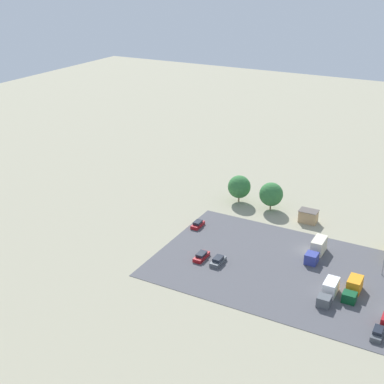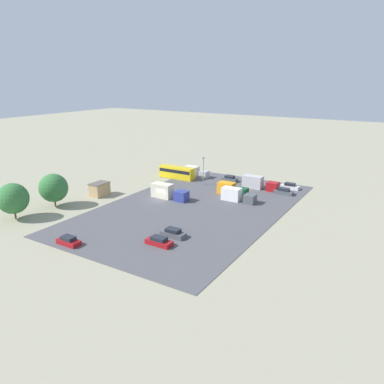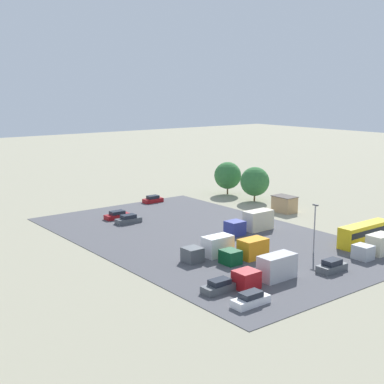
{
  "view_description": "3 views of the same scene",
  "coord_description": "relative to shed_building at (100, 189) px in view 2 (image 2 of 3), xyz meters",
  "views": [
    {
      "loc": [
        -27.26,
        105.23,
        60.2
      ],
      "look_at": [
        11.85,
        33.2,
        24.74
      ],
      "focal_mm": 50.0,
      "sensor_mm": 36.0,
      "label": 1
    },
    {
      "loc": [
        66.26,
        49.82,
        27.39
      ],
      "look_at": [
        1.22,
        9.87,
        3.92
      ],
      "focal_mm": 35.0,
      "sensor_mm": 36.0,
      "label": 2
    },
    {
      "loc": [
        -65.25,
        62.81,
        23.86
      ],
      "look_at": [
        0.41,
        11.87,
        7.74
      ],
      "focal_mm": 50.0,
      "sensor_mm": 36.0,
      "label": 3
    }
  ],
  "objects": [
    {
      "name": "parked_car_3",
      "position": [
        -24.15,
        37.54,
        -0.89
      ],
      "size": [
        1.88,
        4.52,
        1.54
      ],
      "rotation": [
        0.0,
        0.0,
        3.14
      ],
      "color": "#4C5156",
      "rests_on": "ground"
    },
    {
      "name": "ground_plane",
      "position": [
        -4.48,
        14.25,
        -1.61
      ],
      "size": [
        400.0,
        400.0,
        0.0
      ],
      "primitive_type": "plane",
      "color": "gray"
    },
    {
      "name": "light_pole_lot_centre",
      "position": [
        -21.08,
        16.68,
        2.55
      ],
      "size": [
        0.9,
        0.28,
        7.32
      ],
      "color": "gray",
      "rests_on": "ground"
    },
    {
      "name": "shed_building",
      "position": [
        0.0,
        0.0,
        0.0
      ],
      "size": [
        4.61,
        3.2,
        3.2
      ],
      "color": "tan",
      "rests_on": "ground"
    },
    {
      "name": "tree_apron_mid",
      "position": [
        11.0,
        -2.6,
        2.7
      ],
      "size": [
        6.23,
        6.23,
        7.43
      ],
      "color": "brown",
      "rests_on": "ground"
    },
    {
      "name": "parking_lot_surface",
      "position": [
        -4.48,
        24.13,
        -1.57
      ],
      "size": [
        59.23,
        36.12,
        0.08
      ],
      "color": "#4C4C51",
      "rests_on": "ground"
    },
    {
      "name": "parked_truck_1",
      "position": [
        -13.39,
        29.96,
        -0.19
      ],
      "size": [
        2.46,
        8.0,
        2.92
      ],
      "color": "#4C5156",
      "rests_on": "ground"
    },
    {
      "name": "parked_car_4",
      "position": [
        15.12,
        28.83,
        -0.91
      ],
      "size": [
        1.92,
        4.74,
        1.47
      ],
      "rotation": [
        0.0,
        0.0,
        3.14
      ],
      "color": "maroon",
      "rests_on": "ground"
    },
    {
      "name": "parked_truck_2",
      "position": [
        -27.25,
        10.44,
        -0.19
      ],
      "size": [
        2.56,
        7.21,
        2.91
      ],
      "color": "#ADB2B7",
      "rests_on": "ground"
    },
    {
      "name": "parked_truck_4",
      "position": [
        -17.29,
        26.6,
        -0.24
      ],
      "size": [
        2.59,
        7.42,
        2.81
      ],
      "color": "#0C4723",
      "rests_on": "ground"
    },
    {
      "name": "parked_truck_0",
      "position": [
        -6.67,
        15.32,
        0.01
      ],
      "size": [
        2.55,
        9.33,
        3.36
      ],
      "color": "navy",
      "rests_on": "ground"
    },
    {
      "name": "parked_car_0",
      "position": [
        11.01,
        28.9,
        -0.89
      ],
      "size": [
        1.98,
        4.62,
        1.53
      ],
      "rotation": [
        0.0,
        0.0,
        3.14
      ],
      "color": "#4C5156",
      "rests_on": "ground"
    },
    {
      "name": "parked_car_1",
      "position": [
        -29.34,
        37.43,
        -0.88
      ],
      "size": [
        1.82,
        4.62,
        1.55
      ],
      "color": "silver",
      "rests_on": "ground"
    },
    {
      "name": "tree_near_shed",
      "position": [
        20.33,
        -3.13,
        2.76
      ],
      "size": [
        6.17,
        6.17,
        7.46
      ],
      "color": "brown",
      "rests_on": "ground"
    },
    {
      "name": "parked_car_5",
      "position": [
        -27.82,
        21.13,
        -0.84
      ],
      "size": [
        1.98,
        4.28,
        1.64
      ],
      "rotation": [
        0.0,
        0.0,
        3.14
      ],
      "color": "#4C5156",
      "rests_on": "ground"
    },
    {
      "name": "parked_truck_3",
      "position": [
        -25.31,
        30.47,
        -0.08
      ],
      "size": [
        2.5,
        9.27,
        3.17
      ],
      "color": "maroon",
      "rests_on": "ground"
    },
    {
      "name": "parked_car_2",
      "position": [
        23.06,
        15.59,
        -0.91
      ],
      "size": [
        1.85,
        4.3,
        1.49
      ],
      "color": "maroon",
      "rests_on": "ground"
    },
    {
      "name": "bus",
      "position": [
        -22.99,
        6.94,
        0.25
      ],
      "size": [
        2.49,
        10.49,
        3.29
      ],
      "color": "gold",
      "rests_on": "ground"
    }
  ]
}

